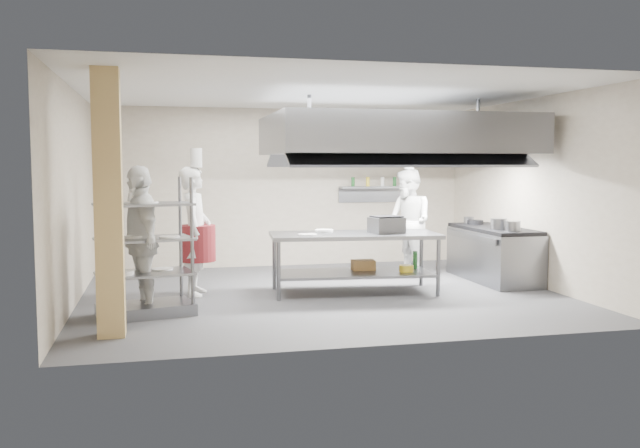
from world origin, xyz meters
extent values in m
plane|color=#343436|center=(0.00, 0.00, 0.00)|extent=(7.00, 7.00, 0.00)
plane|color=silver|center=(0.00, 0.00, 3.00)|extent=(7.00, 7.00, 0.00)
plane|color=#9F917E|center=(0.00, 3.00, 1.50)|extent=(7.00, 0.00, 7.00)
plane|color=#9F917E|center=(-3.50, 0.00, 1.50)|extent=(0.00, 6.00, 6.00)
plane|color=#9F917E|center=(3.50, 0.00, 1.50)|extent=(0.00, 6.00, 6.00)
cube|color=tan|center=(-2.90, -1.90, 1.50)|extent=(0.30, 0.30, 3.00)
cube|color=slate|center=(1.30, 0.40, 2.40)|extent=(4.00, 2.50, 0.60)
cube|color=white|center=(0.40, 0.40, 2.08)|extent=(1.60, 0.12, 0.04)
cube|color=white|center=(2.20, 0.40, 2.08)|extent=(1.60, 0.12, 0.04)
cube|color=slate|center=(1.80, 2.84, 1.50)|extent=(1.50, 0.28, 0.04)
cube|color=slate|center=(0.50, -0.02, 0.88)|extent=(2.61, 1.28, 0.06)
cube|color=slate|center=(0.50, -0.02, 0.30)|extent=(2.40, 1.16, 0.04)
cube|color=slate|center=(3.08, 0.50, 0.42)|extent=(0.80, 2.00, 0.84)
cube|color=black|center=(3.08, 0.50, 0.87)|extent=(0.78, 1.96, 0.06)
imported|color=white|center=(-1.84, 0.36, 0.95)|extent=(0.57, 0.77, 1.91)
imported|color=white|center=(1.83, 1.22, 0.94)|extent=(0.88, 1.03, 1.88)
imported|color=white|center=(-2.60, -0.74, 0.97)|extent=(0.74, 1.21, 1.93)
cube|color=slate|center=(0.99, -0.06, 1.03)|extent=(0.53, 0.45, 0.23)
cube|color=olive|center=(0.69, 0.13, 0.40)|extent=(0.36, 0.26, 0.15)
cylinder|color=gray|center=(2.95, 0.10, 0.99)|extent=(0.26, 0.26, 0.18)
cylinder|color=white|center=(-2.55, -0.88, 0.57)|extent=(0.28, 0.28, 0.05)
camera|label=1|loc=(-2.33, -9.78, 1.94)|focal=38.00mm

